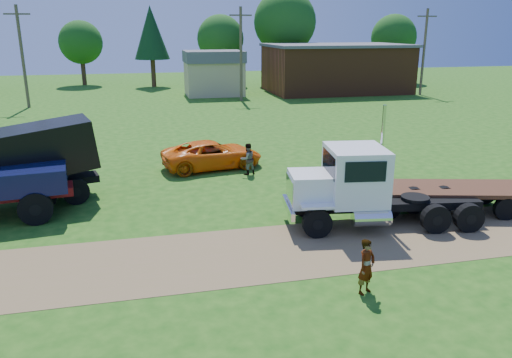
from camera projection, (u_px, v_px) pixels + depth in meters
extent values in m
plane|color=#1A5011|center=(275.00, 251.00, 16.43)|extent=(140.00, 140.00, 0.00)
cube|color=olive|center=(275.00, 251.00, 16.42)|extent=(120.00, 4.20, 0.01)
cube|color=black|center=(385.00, 204.00, 18.52)|extent=(7.21, 1.89, 0.29)
cylinder|color=black|center=(317.00, 223.00, 17.37)|extent=(1.08, 0.48, 1.05)
cylinder|color=black|center=(317.00, 223.00, 17.37)|extent=(0.41, 0.40, 0.37)
cylinder|color=black|center=(306.00, 203.00, 19.32)|extent=(1.08, 0.48, 1.05)
cylinder|color=black|center=(306.00, 203.00, 19.32)|extent=(0.41, 0.40, 0.37)
cylinder|color=black|center=(436.00, 219.00, 17.75)|extent=(1.08, 0.48, 1.05)
cylinder|color=black|center=(436.00, 219.00, 17.75)|extent=(0.41, 0.40, 0.37)
cylinder|color=black|center=(413.00, 200.00, 19.69)|extent=(1.08, 0.48, 1.05)
cylinder|color=black|center=(413.00, 200.00, 19.69)|extent=(0.41, 0.40, 0.37)
cylinder|color=black|center=(469.00, 218.00, 17.85)|extent=(1.08, 0.48, 1.05)
cylinder|color=black|center=(469.00, 218.00, 17.85)|extent=(0.41, 0.40, 0.37)
cylinder|color=black|center=(443.00, 199.00, 19.80)|extent=(1.08, 0.48, 1.05)
cylinder|color=black|center=(443.00, 199.00, 19.80)|extent=(0.41, 0.40, 0.37)
cube|color=white|center=(313.00, 188.00, 18.07)|extent=(1.92, 1.84, 1.14)
cube|color=silver|center=(290.00, 190.00, 18.01)|extent=(0.27, 1.43, 0.95)
cube|color=silver|center=(288.00, 207.00, 18.20)|extent=(0.45, 2.19, 0.29)
cube|color=white|center=(355.00, 174.00, 18.07)|extent=(2.30, 2.54, 2.00)
cube|color=black|center=(329.00, 164.00, 17.86)|extent=(0.31, 1.90, 0.81)
cube|color=black|center=(366.00, 172.00, 16.84)|extent=(1.42, 0.24, 0.72)
cube|color=black|center=(348.00, 155.00, 19.04)|extent=(1.42, 0.24, 0.72)
cube|color=white|center=(318.00, 206.00, 17.19)|extent=(1.19, 0.58, 0.10)
cube|color=white|center=(307.00, 188.00, 19.14)|extent=(1.19, 0.58, 0.10)
cylinder|color=silver|center=(371.00, 218.00, 17.43)|extent=(1.40, 0.75, 0.57)
cylinder|color=silver|center=(381.00, 164.00, 18.59)|extent=(0.15, 0.15, 4.39)
cylinder|color=black|center=(415.00, 198.00, 18.55)|extent=(1.18, 1.18, 0.11)
cylinder|color=black|center=(42.00, 196.00, 20.11)|extent=(1.14, 0.60, 1.09)
cylinder|color=black|center=(42.00, 196.00, 20.11)|extent=(0.46, 0.45, 0.38)
cylinder|color=black|center=(38.00, 182.00, 21.89)|extent=(1.14, 0.60, 1.09)
cylinder|color=black|center=(38.00, 182.00, 21.89)|extent=(0.46, 0.45, 0.38)
cylinder|color=black|center=(76.00, 191.00, 20.67)|extent=(1.14, 0.60, 1.09)
cylinder|color=black|center=(76.00, 191.00, 20.67)|extent=(0.46, 0.45, 0.38)
cylinder|color=black|center=(69.00, 178.00, 22.44)|extent=(1.14, 0.60, 1.09)
cylinder|color=black|center=(69.00, 178.00, 22.44)|extent=(0.46, 0.45, 0.38)
cube|color=black|center=(40.00, 150.00, 20.60)|extent=(4.78, 3.35, 2.40)
cylinder|color=black|center=(36.00, 208.00, 18.51)|extent=(1.29, 0.55, 1.25)
cylinder|color=black|center=(36.00, 208.00, 18.51)|extent=(0.48, 0.47, 0.44)
cylinder|color=black|center=(39.00, 190.00, 20.64)|extent=(1.29, 0.55, 1.25)
cylinder|color=black|center=(39.00, 190.00, 20.64)|extent=(0.48, 0.47, 0.44)
cube|color=black|center=(12.00, 178.00, 19.05)|extent=(4.25, 3.07, 0.91)
imported|color=orange|center=(212.00, 155.00, 25.97)|extent=(5.52, 3.27, 1.44)
cube|color=#3A2312|center=(440.00, 189.00, 19.79)|extent=(7.41, 3.82, 0.16)
cube|color=black|center=(440.00, 194.00, 19.85)|extent=(7.10, 2.62, 0.22)
cylinder|color=black|center=(389.00, 208.00, 19.08)|extent=(0.93, 0.48, 0.89)
cylinder|color=black|center=(378.00, 192.00, 20.87)|extent=(0.93, 0.48, 0.89)
cylinder|color=black|center=(506.00, 209.00, 19.00)|extent=(0.93, 0.48, 0.89)
cylinder|color=black|center=(485.00, 193.00, 20.78)|extent=(0.93, 0.48, 0.89)
cube|color=black|center=(353.00, 177.00, 19.73)|extent=(0.13, 0.13, 0.89)
imported|color=#999999|center=(367.00, 267.00, 13.62)|extent=(0.69, 0.61, 1.59)
imported|color=#999999|center=(248.00, 159.00, 24.80)|extent=(0.92, 0.81, 1.58)
cube|color=brown|center=(335.00, 69.00, 56.88)|extent=(15.00, 10.00, 5.00)
cube|color=#57575C|center=(336.00, 45.00, 56.11)|extent=(15.40, 10.40, 0.30)
cube|color=tan|center=(214.00, 78.00, 54.04)|extent=(6.00, 5.00, 3.60)
cube|color=#57575C|center=(213.00, 56.00, 53.37)|extent=(6.20, 5.40, 1.20)
cylinder|color=#4F392C|center=(23.00, 57.00, 44.68)|extent=(0.28, 0.28, 9.00)
cube|color=#4F392C|center=(17.00, 14.00, 43.60)|extent=(2.20, 0.14, 0.14)
cylinder|color=#4F392C|center=(241.00, 55.00, 49.03)|extent=(0.28, 0.28, 9.00)
cube|color=#4F392C|center=(241.00, 15.00, 47.95)|extent=(2.20, 0.14, 0.14)
cylinder|color=#4F392C|center=(424.00, 53.00, 53.38)|extent=(0.28, 0.28, 9.00)
cube|color=#4F392C|center=(427.00, 16.00, 52.31)|extent=(2.20, 0.14, 0.14)
cylinder|color=#3D2619|center=(84.00, 74.00, 63.79)|extent=(0.56, 0.56, 2.85)
sphere|color=#134D14|center=(81.00, 42.00, 62.66)|extent=(5.37, 5.37, 5.37)
cylinder|color=#3D2619|center=(153.00, 73.00, 61.74)|extent=(0.56, 0.56, 3.39)
cone|color=black|center=(151.00, 32.00, 60.34)|extent=(4.26, 4.26, 6.30)
cylinder|color=#3D2619|center=(221.00, 73.00, 63.60)|extent=(0.56, 0.56, 3.10)
sphere|color=#134D14|center=(220.00, 38.00, 62.38)|extent=(5.84, 5.84, 5.84)
cylinder|color=#3D2619|center=(284.00, 67.00, 64.93)|extent=(0.56, 0.56, 4.18)
sphere|color=#134D14|center=(285.00, 22.00, 63.28)|extent=(7.89, 7.89, 7.89)
cylinder|color=#3D2619|center=(391.00, 70.00, 67.26)|extent=(0.56, 0.56, 3.15)
sphere|color=#134D14|center=(394.00, 37.00, 66.02)|extent=(5.93, 5.93, 5.93)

